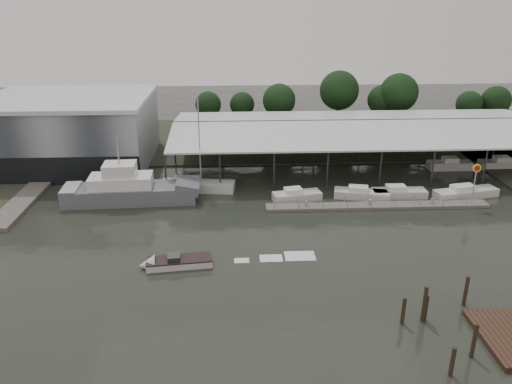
{
  "coord_description": "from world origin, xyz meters",
  "views": [
    {
      "loc": [
        -2.91,
        -46.65,
        25.0
      ],
      "look_at": [
        -0.25,
        9.64,
        2.5
      ],
      "focal_mm": 35.0,
      "sensor_mm": 36.0,
      "label": 1
    }
  ],
  "objects_px": {
    "grey_trawler": "(131,190)",
    "white_sailboat": "(196,186)",
    "speedboat_underway": "(173,263)",
    "shell_fuel_sign": "(476,176)"
  },
  "relations": [
    {
      "from": "shell_fuel_sign",
      "to": "white_sailboat",
      "type": "height_order",
      "value": "white_sailboat"
    },
    {
      "from": "grey_trawler",
      "to": "white_sailboat",
      "type": "relative_size",
      "value": 1.33
    },
    {
      "from": "grey_trawler",
      "to": "speedboat_underway",
      "type": "xyz_separation_m",
      "value": [
        7.13,
        -16.85,
        -1.19
      ]
    },
    {
      "from": "grey_trawler",
      "to": "speedboat_underway",
      "type": "distance_m",
      "value": 18.34
    },
    {
      "from": "grey_trawler",
      "to": "white_sailboat",
      "type": "distance_m",
      "value": 8.9
    },
    {
      "from": "white_sailboat",
      "to": "shell_fuel_sign",
      "type": "bearing_deg",
      "value": -4.2
    },
    {
      "from": "speedboat_underway",
      "to": "shell_fuel_sign",
      "type": "bearing_deg",
      "value": -165.97
    },
    {
      "from": "white_sailboat",
      "to": "speedboat_underway",
      "type": "distance_m",
      "value": 20.44
    },
    {
      "from": "grey_trawler",
      "to": "speedboat_underway",
      "type": "relative_size",
      "value": 0.96
    },
    {
      "from": "grey_trawler",
      "to": "white_sailboat",
      "type": "bearing_deg",
      "value": 20.7
    }
  ]
}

